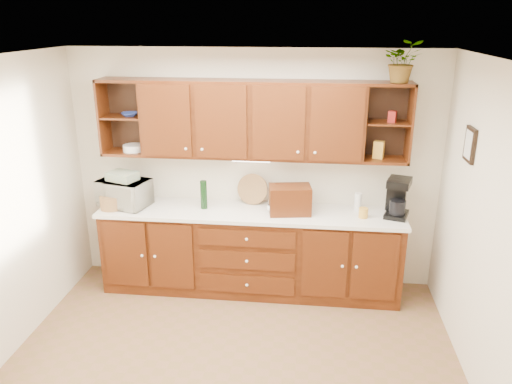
% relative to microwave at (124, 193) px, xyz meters
% --- Properties ---
extents(floor, '(4.00, 4.00, 0.00)m').
position_rel_microwave_xyz_m(floor, '(1.38, -1.43, -1.09)').
color(floor, brown).
rests_on(floor, ground).
extents(ceiling, '(4.00, 4.00, 0.00)m').
position_rel_microwave_xyz_m(ceiling, '(1.38, -1.43, 1.51)').
color(ceiling, white).
rests_on(ceiling, back_wall).
extents(back_wall, '(4.00, 0.00, 4.00)m').
position_rel_microwave_xyz_m(back_wall, '(1.38, 0.32, 0.21)').
color(back_wall, beige).
rests_on(back_wall, floor).
extents(right_wall, '(0.00, 3.50, 3.50)m').
position_rel_microwave_xyz_m(right_wall, '(3.38, -1.43, 0.21)').
color(right_wall, beige).
rests_on(right_wall, floor).
extents(base_cabinets, '(3.20, 0.60, 0.90)m').
position_rel_microwave_xyz_m(base_cabinets, '(1.38, 0.02, -0.64)').
color(base_cabinets, '#331305').
rests_on(base_cabinets, floor).
extents(countertop, '(3.24, 0.64, 0.04)m').
position_rel_microwave_xyz_m(countertop, '(1.38, 0.01, -0.17)').
color(countertop, white).
rests_on(countertop, base_cabinets).
extents(upper_cabinets, '(3.20, 0.33, 0.80)m').
position_rel_microwave_xyz_m(upper_cabinets, '(1.39, 0.16, 0.81)').
color(upper_cabinets, '#331305').
rests_on(upper_cabinets, back_wall).
extents(undercabinet_light, '(0.40, 0.05, 0.02)m').
position_rel_microwave_xyz_m(undercabinet_light, '(1.38, 0.10, 0.38)').
color(undercabinet_light, white).
rests_on(undercabinet_light, upper_cabinets).
extents(framed_picture, '(0.03, 0.24, 0.30)m').
position_rel_microwave_xyz_m(framed_picture, '(3.36, -0.53, 0.76)').
color(framed_picture, black).
rests_on(framed_picture, right_wall).
extents(wicker_basket, '(0.29, 0.29, 0.15)m').
position_rel_microwave_xyz_m(wicker_basket, '(-0.11, -0.10, -0.07)').
color(wicker_basket, '#9A6B40').
rests_on(wicker_basket, countertop).
extents(microwave, '(0.60, 0.48, 0.29)m').
position_rel_microwave_xyz_m(microwave, '(0.00, 0.00, 0.00)').
color(microwave, beige).
rests_on(microwave, countertop).
extents(towel_stack, '(0.36, 0.31, 0.09)m').
position_rel_microwave_xyz_m(towel_stack, '(0.00, 0.00, 0.19)').
color(towel_stack, tan).
rests_on(towel_stack, microwave).
extents(wine_bottle, '(0.08, 0.08, 0.31)m').
position_rel_microwave_xyz_m(wine_bottle, '(0.88, 0.02, 0.01)').
color(wine_bottle, black).
rests_on(wine_bottle, countertop).
extents(woven_tray, '(0.35, 0.14, 0.34)m').
position_rel_microwave_xyz_m(woven_tray, '(1.38, 0.22, -0.14)').
color(woven_tray, '#9A6B40').
rests_on(woven_tray, countertop).
extents(bread_box, '(0.46, 0.33, 0.30)m').
position_rel_microwave_xyz_m(bread_box, '(1.80, -0.02, 0.00)').
color(bread_box, '#331305').
rests_on(bread_box, countertop).
extents(mug_tree, '(0.25, 0.26, 0.30)m').
position_rel_microwave_xyz_m(mug_tree, '(1.65, 0.05, -0.10)').
color(mug_tree, '#331305').
rests_on(mug_tree, countertop).
extents(canister_red, '(0.12, 0.12, 0.13)m').
position_rel_microwave_xyz_m(canister_red, '(1.73, -0.04, -0.08)').
color(canister_red, maroon).
rests_on(canister_red, countertop).
extents(canister_white, '(0.09, 0.09, 0.20)m').
position_rel_microwave_xyz_m(canister_white, '(2.51, 0.12, -0.05)').
color(canister_white, white).
rests_on(canister_white, countertop).
extents(canister_yellow, '(0.12, 0.12, 0.10)m').
position_rel_microwave_xyz_m(canister_yellow, '(2.56, -0.06, -0.09)').
color(canister_yellow, gold).
rests_on(canister_yellow, countertop).
extents(coffee_maker, '(0.29, 0.34, 0.41)m').
position_rel_microwave_xyz_m(coffee_maker, '(2.90, 0.04, 0.05)').
color(coffee_maker, black).
rests_on(coffee_maker, countertop).
extents(bowl_stack, '(0.21, 0.21, 0.04)m').
position_rel_microwave_xyz_m(bowl_stack, '(0.09, 0.13, 0.84)').
color(bowl_stack, navy).
rests_on(bowl_stack, upper_cabinets).
extents(plate_stack, '(0.27, 0.27, 0.07)m').
position_rel_microwave_xyz_m(plate_stack, '(0.09, 0.14, 0.47)').
color(plate_stack, white).
rests_on(plate_stack, upper_cabinets).
extents(pantry_box_yellow, '(0.12, 0.11, 0.18)m').
position_rel_microwave_xyz_m(pantry_box_yellow, '(2.69, 0.15, 0.52)').
color(pantry_box_yellow, gold).
rests_on(pantry_box_yellow, upper_cabinets).
extents(pantry_box_red, '(0.09, 0.09, 0.11)m').
position_rel_microwave_xyz_m(pantry_box_red, '(2.79, 0.13, 0.87)').
color(pantry_box_red, maroon).
rests_on(pantry_box_red, upper_cabinets).
extents(potted_plant, '(0.37, 0.32, 0.40)m').
position_rel_microwave_xyz_m(potted_plant, '(2.83, 0.10, 1.41)').
color(potted_plant, '#999999').
rests_on(potted_plant, upper_cabinets).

